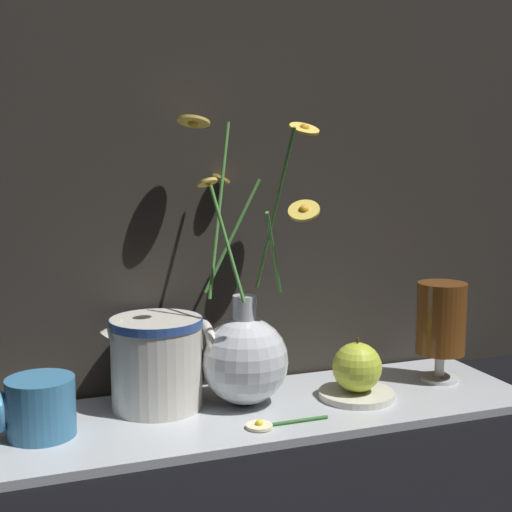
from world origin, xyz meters
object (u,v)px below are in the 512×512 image
ceramic_pitcher (158,359)px  tea_glass (441,321)px  yellow_mug (39,407)px  orange_fruit (357,367)px  vase_with_flowers (245,354)px

ceramic_pitcher → tea_glass: tea_glass is taller
yellow_mug → orange_fruit: bearing=-1.9°
yellow_mug → tea_glass: tea_glass is taller
ceramic_pitcher → yellow_mug: bearing=-163.6°
yellow_mug → orange_fruit: 0.45m
vase_with_flowers → tea_glass: bearing=-1.5°
ceramic_pitcher → orange_fruit: bearing=-12.6°
vase_with_flowers → tea_glass: 0.33m
orange_fruit → tea_glass: bearing=9.7°
ceramic_pitcher → orange_fruit: 0.29m
vase_with_flowers → yellow_mug: 0.29m
vase_with_flowers → ceramic_pitcher: (-0.12, 0.03, -0.00)m
yellow_mug → vase_with_flowers: bearing=4.4°
vase_with_flowers → orange_fruit: bearing=-12.7°
yellow_mug → tea_glass: size_ratio=0.62×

